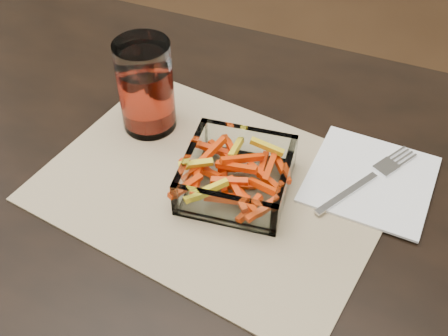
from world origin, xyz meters
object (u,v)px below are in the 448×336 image
Objects in this scene: tumbler at (146,89)px; fork at (370,178)px; dining_table at (113,225)px; glass_bowl at (237,177)px.

fork is (0.33, 0.01, -0.06)m from tumbler.
fork is (0.34, 0.14, 0.10)m from dining_table.
fork is (0.16, 0.08, -0.02)m from glass_bowl.
tumbler is 0.82× the size of fork.
dining_table is 0.21m from glass_bowl.
fork is at bearing 23.37° from dining_table.
tumbler reaches higher than glass_bowl.
tumbler is (0.00, 0.14, 0.16)m from dining_table.
tumbler reaches higher than dining_table.
tumbler is at bearing 156.72° from glass_bowl.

